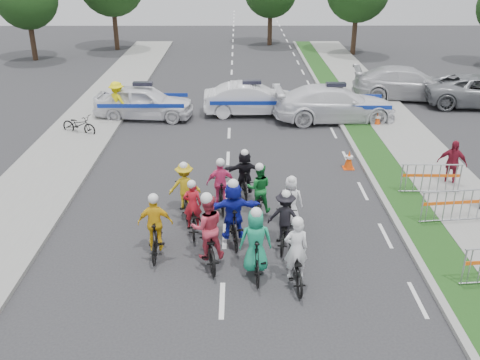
{
  "coord_description": "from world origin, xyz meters",
  "views": [
    {
      "loc": [
        0.37,
        -10.28,
        7.69
      ],
      "look_at": [
        0.44,
        4.48,
        1.1
      ],
      "focal_mm": 40.0,
      "sensor_mm": 36.0,
      "label": 1
    }
  ],
  "objects_px": {
    "police_car_2": "(335,103)",
    "marshal_hiviz": "(117,101)",
    "rider_0": "(295,261)",
    "rider_4": "(285,224)",
    "spectator_2": "(452,164)",
    "rider_5": "(233,216)",
    "rider_8": "(259,196)",
    "police_car_0": "(144,102)",
    "rider_6": "(193,215)",
    "rider_2": "(208,237)",
    "rider_3": "(156,231)",
    "police_car_1": "(252,99)",
    "rider_7": "(290,207)",
    "rider_9": "(221,190)",
    "barrier_1": "(453,207)",
    "barrier_2": "(430,180)",
    "rider_1": "(256,249)",
    "cone_1": "(377,119)",
    "cone_0": "(349,160)",
    "parked_bike": "(79,125)",
    "rider_10": "(185,193)",
    "rider_11": "(245,176)"
  },
  "relations": [
    {
      "from": "police_car_2",
      "to": "marshal_hiviz",
      "type": "xyz_separation_m",
      "value": [
        -10.09,
        0.02,
        0.11
      ]
    },
    {
      "from": "rider_0",
      "to": "rider_4",
      "type": "xyz_separation_m",
      "value": [
        -0.11,
        1.76,
        0.06
      ]
    },
    {
      "from": "rider_0",
      "to": "spectator_2",
      "type": "distance_m",
      "value": 8.17
    },
    {
      "from": "rider_5",
      "to": "marshal_hiviz",
      "type": "height_order",
      "value": "rider_5"
    },
    {
      "from": "rider_8",
      "to": "police_car_0",
      "type": "xyz_separation_m",
      "value": [
        -5.05,
        9.95,
        0.13
      ]
    },
    {
      "from": "rider_6",
      "to": "rider_2",
      "type": "bearing_deg",
      "value": 103.11
    },
    {
      "from": "rider_3",
      "to": "police_car_0",
      "type": "xyz_separation_m",
      "value": [
        -2.25,
        12.19,
        0.08
      ]
    },
    {
      "from": "rider_0",
      "to": "marshal_hiviz",
      "type": "bearing_deg",
      "value": -66.06
    },
    {
      "from": "rider_3",
      "to": "police_car_1",
      "type": "height_order",
      "value": "rider_3"
    },
    {
      "from": "rider_0",
      "to": "marshal_hiviz",
      "type": "relative_size",
      "value": 1.01
    },
    {
      "from": "marshal_hiviz",
      "to": "rider_7",
      "type": "bearing_deg",
      "value": 156.53
    },
    {
      "from": "rider_6",
      "to": "rider_7",
      "type": "xyz_separation_m",
      "value": [
        2.81,
        0.28,
        0.1
      ]
    },
    {
      "from": "rider_9",
      "to": "barrier_1",
      "type": "relative_size",
      "value": 0.88
    },
    {
      "from": "police_car_0",
      "to": "barrier_2",
      "type": "relative_size",
      "value": 2.31
    },
    {
      "from": "rider_1",
      "to": "marshal_hiviz",
      "type": "bearing_deg",
      "value": -68.07
    },
    {
      "from": "police_car_2",
      "to": "cone_1",
      "type": "xyz_separation_m",
      "value": [
        1.83,
        -0.91,
        -0.48
      ]
    },
    {
      "from": "rider_1",
      "to": "rider_9",
      "type": "relative_size",
      "value": 1.09
    },
    {
      "from": "rider_0",
      "to": "barrier_2",
      "type": "bearing_deg",
      "value": -139.05
    },
    {
      "from": "rider_0",
      "to": "rider_5",
      "type": "height_order",
      "value": "rider_5"
    },
    {
      "from": "rider_2",
      "to": "barrier_2",
      "type": "xyz_separation_m",
      "value": [
        7.1,
        3.99,
        -0.19
      ]
    },
    {
      "from": "rider_9",
      "to": "spectator_2",
      "type": "relative_size",
      "value": 1.06
    },
    {
      "from": "rider_3",
      "to": "rider_5",
      "type": "bearing_deg",
      "value": -162.67
    },
    {
      "from": "barrier_1",
      "to": "cone_0",
      "type": "distance_m",
      "value": 4.85
    },
    {
      "from": "rider_6",
      "to": "rider_9",
      "type": "distance_m",
      "value": 1.6
    },
    {
      "from": "rider_5",
      "to": "rider_8",
      "type": "relative_size",
      "value": 1.11
    },
    {
      "from": "police_car_2",
      "to": "barrier_2",
      "type": "xyz_separation_m",
      "value": [
        1.81,
        -8.15,
        -0.26
      ]
    },
    {
      "from": "barrier_2",
      "to": "rider_3",
      "type": "bearing_deg",
      "value": -156.95
    },
    {
      "from": "rider_7",
      "to": "parked_bike",
      "type": "distance_m",
      "value": 11.82
    },
    {
      "from": "cone_0",
      "to": "police_car_0",
      "type": "bearing_deg",
      "value": 143.71
    },
    {
      "from": "rider_3",
      "to": "parked_bike",
      "type": "relative_size",
      "value": 1.08
    },
    {
      "from": "rider_10",
      "to": "rider_0",
      "type": "bearing_deg",
      "value": 121.65
    },
    {
      "from": "barrier_1",
      "to": "rider_11",
      "type": "bearing_deg",
      "value": 162.35
    },
    {
      "from": "rider_1",
      "to": "rider_3",
      "type": "distance_m",
      "value": 2.77
    },
    {
      "from": "rider_8",
      "to": "spectator_2",
      "type": "xyz_separation_m",
      "value": [
        6.62,
        2.11,
        0.17
      ]
    },
    {
      "from": "rider_5",
      "to": "rider_11",
      "type": "relative_size",
      "value": 1.15
    },
    {
      "from": "rider_5",
      "to": "rider_9",
      "type": "height_order",
      "value": "rider_5"
    },
    {
      "from": "rider_3",
      "to": "cone_1",
      "type": "relative_size",
      "value": 2.63
    },
    {
      "from": "rider_3",
      "to": "rider_4",
      "type": "bearing_deg",
      "value": -173.15
    },
    {
      "from": "rider_2",
      "to": "police_car_0",
      "type": "bearing_deg",
      "value": -85.37
    },
    {
      "from": "rider_4",
      "to": "rider_7",
      "type": "bearing_deg",
      "value": -92.81
    },
    {
      "from": "rider_9",
      "to": "barrier_2",
      "type": "distance_m",
      "value": 6.92
    },
    {
      "from": "rider_5",
      "to": "barrier_1",
      "type": "relative_size",
      "value": 0.97
    },
    {
      "from": "rider_5",
      "to": "rider_3",
      "type": "bearing_deg",
      "value": 10.71
    },
    {
      "from": "police_car_0",
      "to": "marshal_hiviz",
      "type": "distance_m",
      "value": 1.24
    },
    {
      "from": "rider_3",
      "to": "rider_7",
      "type": "xyz_separation_m",
      "value": [
        3.69,
        1.49,
        -0.05
      ]
    },
    {
      "from": "rider_1",
      "to": "rider_10",
      "type": "height_order",
      "value": "rider_1"
    },
    {
      "from": "rider_6",
      "to": "rider_7",
      "type": "height_order",
      "value": "rider_6"
    },
    {
      "from": "rider_1",
      "to": "rider_10",
      "type": "xyz_separation_m",
      "value": [
        -2.05,
        3.36,
        -0.07
      ]
    },
    {
      "from": "rider_4",
      "to": "cone_0",
      "type": "height_order",
      "value": "rider_4"
    },
    {
      "from": "rider_9",
      "to": "rider_5",
      "type": "bearing_deg",
      "value": 94.93
    }
  ]
}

